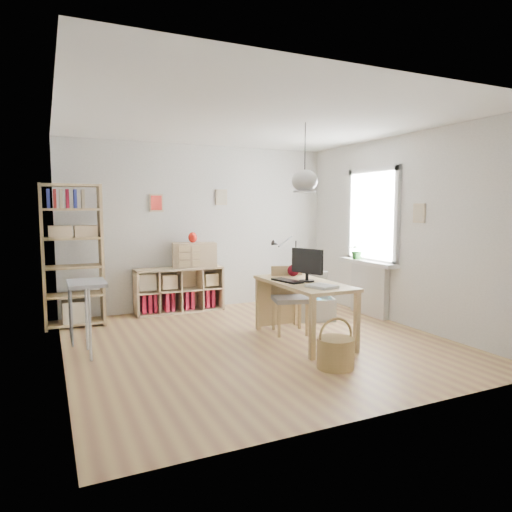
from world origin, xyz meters
name	(u,v)px	position (x,y,z in m)	size (l,w,h in m)	color
ground	(259,342)	(0.00, 0.00, 0.00)	(4.50, 4.50, 0.00)	tan
room_shell	(305,181)	(0.55, -0.15, 2.00)	(4.50, 4.50, 4.50)	white
window_unit	(373,216)	(2.23, 0.60, 1.55)	(0.07, 1.16, 1.46)	white
radiator	(369,290)	(2.19, 0.60, 0.40)	(0.10, 0.80, 0.80)	silver
windowsill	(367,263)	(2.14, 0.60, 0.83)	(0.22, 1.20, 0.06)	silver
desk	(303,289)	(0.55, -0.15, 0.66)	(0.70, 1.50, 0.75)	tan
cube_shelf	(177,293)	(-0.47, 2.08, 0.30)	(1.40, 0.38, 0.72)	#CCAC86
tall_bookshelf	(72,250)	(-2.04, 1.80, 1.09)	(0.80, 0.38, 2.00)	tan
side_table	(81,298)	(-2.04, 0.35, 0.67)	(0.40, 0.55, 0.85)	gray
chair	(289,295)	(0.57, 0.27, 0.50)	(0.53, 0.53, 0.88)	gray
wicker_basket	(335,352)	(0.33, -1.17, 0.17)	(0.39, 0.39, 0.54)	olive
storage_chest	(311,304)	(1.25, 0.79, 0.22)	(0.84, 0.90, 0.68)	beige
monitor	(307,263)	(0.59, -0.16, 0.98)	(0.19, 0.46, 0.41)	black
keyboard	(287,281)	(0.36, -0.07, 0.76)	(0.17, 0.45, 0.02)	black
task_lamp	(284,251)	(0.59, 0.46, 1.09)	(0.46, 0.17, 0.49)	black
yarn_ball	(293,270)	(0.66, 0.30, 0.83)	(0.16, 0.16, 0.16)	#530B1B
paper_tray	(322,286)	(0.52, -0.61, 0.77)	(0.25, 0.32, 0.03)	silver
drawer_chest	(194,255)	(-0.19, 2.04, 0.92)	(0.69, 0.31, 0.39)	#CCAC86
red_vase	(193,237)	(-0.22, 2.04, 1.20)	(0.14, 0.14, 0.17)	#A2140D
potted_plant	(357,250)	(2.12, 0.84, 1.00)	(0.26, 0.22, 0.28)	#235C22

